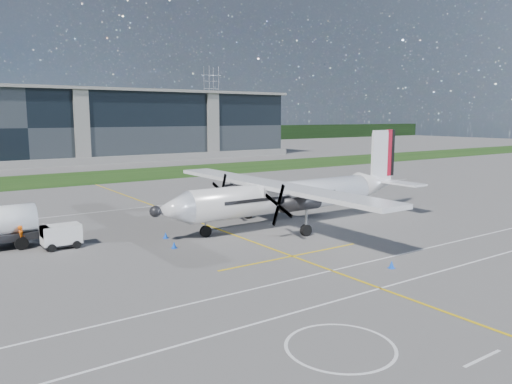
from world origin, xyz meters
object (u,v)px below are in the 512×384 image
Objects in this scene: safety_cone_nose_port at (174,245)px; ground_crew_person at (22,236)px; safety_cone_stbdwing at (200,203)px; safety_cone_portwing at (392,264)px; safety_cone_tail at (383,206)px; pylon_east at (211,104)px; safety_cone_nose_stbd at (166,235)px; turboprop_aircraft at (293,178)px; baggage_tug at (61,236)px.

ground_crew_person is at bearing 146.83° from safety_cone_nose_port.
safety_cone_portwing is at bearing -91.83° from safety_cone_stbdwing.
ground_crew_person is 4.07× the size of safety_cone_stbdwing.
safety_cone_tail is at bearing -40.00° from safety_cone_stbdwing.
pylon_east reaches higher than safety_cone_nose_port.
pylon_east is 170.80m from safety_cone_nose_stbd.
ground_crew_person is 4.07× the size of safety_cone_nose_port.
safety_cone_nose_stbd is at bearing 118.91° from safety_cone_portwing.
pylon_east is 60.00× the size of safety_cone_stbdwing.
safety_cone_nose_stbd is at bearing 76.46° from safety_cone_nose_port.
safety_cone_tail is (12.92, 0.69, -3.92)m from turboprop_aircraft.
safety_cone_stbdwing and safety_cone_portwing have the same top height.
turboprop_aircraft is 14.17m from safety_cone_stbdwing.
safety_cone_nose_port is (-9.39, 12.43, 0.00)m from safety_cone_portwing.
safety_cone_stbdwing is (-2.26, 13.43, -3.92)m from turboprop_aircraft.
safety_cone_nose_stbd is (-87.10, -146.18, -14.75)m from pylon_east.
safety_cone_tail is at bearing -113.01° from pylon_east.
turboprop_aircraft is at bearing -117.03° from pylon_east.
safety_cone_stbdwing is 1.00× the size of safety_cone_tail.
baggage_tug is 32.38m from safety_cone_tail.
safety_cone_stbdwing is (17.10, 10.31, -0.62)m from baggage_tug.
safety_cone_nose_port is at bearing -124.18° from safety_cone_stbdwing.
safety_cone_portwing is (18.71, -18.52, -0.77)m from ground_crew_person.
baggage_tug is at bearing -86.79° from ground_crew_person.
safety_cone_portwing is 21.86m from safety_cone_tail.
pylon_east reaches higher than safety_cone_tail.
safety_cone_stbdwing is at bearing 51.47° from safety_cone_nose_stbd.
pylon_east is at bearing 56.77° from baggage_tug.
safety_cone_nose_port is (-25.46, -2.40, 0.00)m from safety_cone_tail.
turboprop_aircraft is 13.65× the size of ground_crew_person.
safety_cone_nose_stbd is (-9.51, -11.94, 0.00)m from safety_cone_stbdwing.
turboprop_aircraft reaches higher than safety_cone_stbdwing.
safety_cone_nose_stbd is (-11.76, 1.49, -3.92)m from turboprop_aircraft.
safety_cone_nose_port is at bearing 127.08° from safety_cone_portwing.
safety_cone_nose_port is (9.31, -6.09, -0.77)m from ground_crew_person.
safety_cone_portwing is at bearing -115.87° from pylon_east.
ground_crew_person is (-97.18, -143.28, -13.98)m from pylon_east.
safety_cone_nose_stbd is at bearing -75.88° from ground_crew_person.
baggage_tug is 19.98m from safety_cone_stbdwing.
turboprop_aircraft is 13.52m from safety_cone_tail.
turboprop_aircraft is 13.24m from safety_cone_nose_port.
turboprop_aircraft is at bearing -71.19° from ground_crew_person.
pylon_east is 1.08× the size of turboprop_aircraft.
safety_cone_portwing is (-0.88, -27.56, 0.00)m from safety_cone_stbdwing.
safety_cone_tail is (32.28, -2.43, -0.62)m from baggage_tug.
pylon_east is 173.38m from baggage_tug.
safety_cone_stbdwing and safety_cone_nose_stbd have the same top height.
pylon_east is 155.75m from safety_cone_stbdwing.
turboprop_aircraft is at bearing -80.47° from safety_cone_stbdwing.
pylon_east is at bearing 64.13° from safety_cone_portwing.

